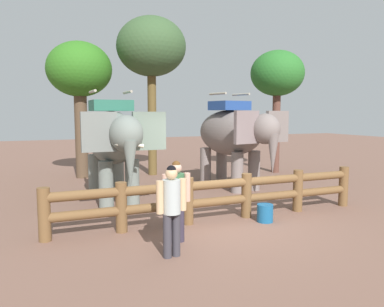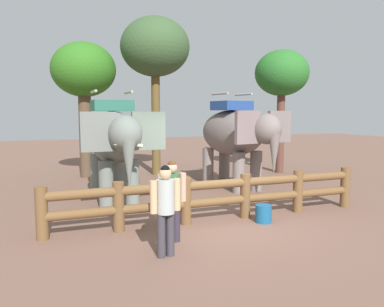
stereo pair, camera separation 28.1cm
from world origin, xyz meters
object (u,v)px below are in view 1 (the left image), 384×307
Objects in this scene: log_fence at (218,195)px; tree_far_right at (79,73)px; elephant_center at (234,135)px; elephant_near_left at (113,140)px; tourist_woman_in_black at (172,204)px; tree_back_center at (277,76)px; feed_bucket at (265,213)px; tourist_man_in_blue at (176,195)px; tree_far_left at (151,49)px.

log_fence is 8.31m from tree_far_right.
elephant_center is 0.72× the size of tree_far_right.
elephant_near_left reaches higher than tourist_woman_in_black.
elephant_center is 0.74× the size of tree_back_center.
tree_far_right is 9.20m from feed_bucket.
log_fence is at bearing -123.66° from elephant_center.
tree_far_left reaches higher than tourist_man_in_blue.
tree_far_right is at bearing 112.32° from feed_bucket.
elephant_center reaches higher than tourist_man_in_blue.
elephant_near_left is 0.71× the size of tree_back_center.
tourist_man_in_blue is (-3.54, -4.24, -0.85)m from elephant_center.
feed_bucket is (2.33, 0.51, -0.71)m from tourist_man_in_blue.
log_fence is at bearing 152.07° from feed_bucket.
tree_back_center is at bearing -15.26° from tree_far_left.
tree_back_center is (6.79, 6.54, 3.10)m from tourist_man_in_blue.
feed_bucket is (2.82, -3.14, -1.53)m from elephant_near_left.
tourist_man_in_blue is at bearing -82.32° from elephant_near_left.
elephant_near_left is at bearing 97.68° from tourist_man_in_blue.
tourist_woman_in_black is 9.71m from tree_far_left.
tourist_woman_in_black is 0.26× the size of tree_far_left.
elephant_center is 4.22m from feed_bucket.
tree_far_left reaches higher than elephant_near_left.
tree_back_center is at bearing -12.79° from tree_far_right.
log_fence is 3.44m from elephant_near_left.
elephant_center is at bearing 50.15° from tourist_man_in_blue.
tree_far_left is (2.17, 8.56, 4.05)m from tourist_woman_in_black.
tourist_woman_in_black is 0.75m from tourist_man_in_blue.
tree_far_right reaches higher than log_fence.
tourist_man_in_blue is at bearing -136.08° from tree_back_center.
tourist_woman_in_black reaches higher than feed_bucket.
elephant_near_left is 0.96× the size of elephant_center.
elephant_center reaches higher than elephant_near_left.
tree_far_left is at bearing 76.85° from tourist_man_in_blue.
elephant_near_left is 5.82m from tree_far_left.
tree_back_center is 7.84m from tree_far_right.
elephant_center is at bearing 51.77° from tourist_woman_in_black.
log_fence is 1.24× the size of tree_far_left.
tree_far_right is at bearing 107.16° from log_fence.
tourist_man_in_blue is 2.49m from feed_bucket.
tourist_woman_in_black is 3.96× the size of feed_bucket.
feed_bucket is at bearing -48.05° from elephant_near_left.
elephant_near_left is 0.58× the size of tree_far_left.
tree_back_center is 8.41m from feed_bucket.
log_fence is 1.53× the size of tree_back_center.
tree_far_left is (-1.69, 3.65, 3.21)m from elephant_center.
tree_far_right is at bearing 171.88° from tree_far_left.
feed_bucket is (-1.21, -3.73, -1.56)m from elephant_center.
tree_back_center is (7.12, 7.21, 3.09)m from tourist_woman_in_black.
tree_far_right reaches higher than tourist_woman_in_black.
tourist_man_in_blue reaches higher than log_fence.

